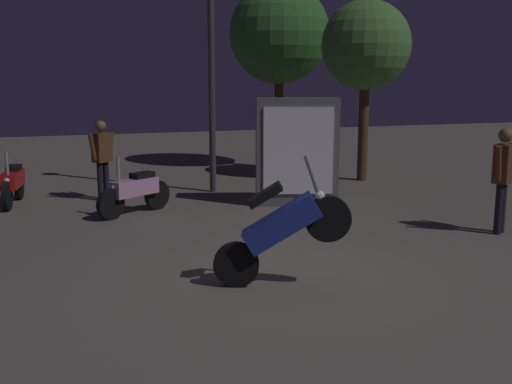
% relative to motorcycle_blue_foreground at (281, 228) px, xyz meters
% --- Properties ---
extents(ground_plane, '(40.00, 40.00, 0.00)m').
position_rel_motorcycle_blue_foreground_xyz_m(ground_plane, '(0.40, 0.18, -0.74)').
color(ground_plane, '#605951').
extents(motorcycle_blue_foreground, '(1.60, 0.66, 1.63)m').
position_rel_motorcycle_blue_foreground_xyz_m(motorcycle_blue_foreground, '(0.00, 0.00, 0.00)').
color(motorcycle_blue_foreground, black).
rests_on(motorcycle_blue_foreground, ground_plane).
extents(motorcycle_pink_parked_left, '(1.44, 0.99, 1.11)m').
position_rel_motorcycle_blue_foreground_xyz_m(motorcycle_pink_parked_left, '(-1.19, 4.55, -0.31)').
color(motorcycle_pink_parked_left, black).
rests_on(motorcycle_pink_parked_left, ground_plane).
extents(motorcycle_red_parked_right, '(0.44, 1.66, 1.11)m').
position_rel_motorcycle_blue_foreground_xyz_m(motorcycle_red_parked_right, '(-3.38, 6.14, -0.31)').
color(motorcycle_red_parked_right, black).
rests_on(motorcycle_red_parked_right, ground_plane).
extents(person_rider_beside, '(0.58, 0.48, 1.63)m').
position_rel_motorcycle_blue_foreground_xyz_m(person_rider_beside, '(-1.64, 6.07, 0.22)').
color(person_rider_beside, black).
rests_on(person_rider_beside, ground_plane).
extents(person_bystander_far, '(0.61, 0.43, 1.72)m').
position_rel_motorcycle_blue_foreground_xyz_m(person_bystander_far, '(4.28, 1.33, 0.28)').
color(person_bystander_far, black).
rests_on(person_bystander_far, ground_plane).
extents(streetlamp_near, '(0.36, 0.36, 5.55)m').
position_rel_motorcycle_blue_foreground_xyz_m(streetlamp_near, '(0.72, 6.26, 2.73)').
color(streetlamp_near, '#38383D').
rests_on(streetlamp_near, ground_plane).
extents(tree_center_bg, '(2.67, 2.67, 4.94)m').
position_rel_motorcycle_blue_foreground_xyz_m(tree_center_bg, '(3.30, 9.15, 2.84)').
color(tree_center_bg, '#4C331E').
rests_on(tree_center_bg, ground_plane).
extents(tree_right_bg, '(2.10, 2.10, 4.27)m').
position_rel_motorcycle_blue_foreground_xyz_m(tree_right_bg, '(4.52, 6.57, 2.44)').
color(tree_right_bg, '#4C331E').
rests_on(tree_right_bg, ground_plane).
extents(kiosk_billboard, '(1.68, 0.92, 2.10)m').
position_rel_motorcycle_blue_foreground_xyz_m(kiosk_billboard, '(1.97, 4.45, 0.31)').
color(kiosk_billboard, '#595960').
rests_on(kiosk_billboard, ground_plane).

